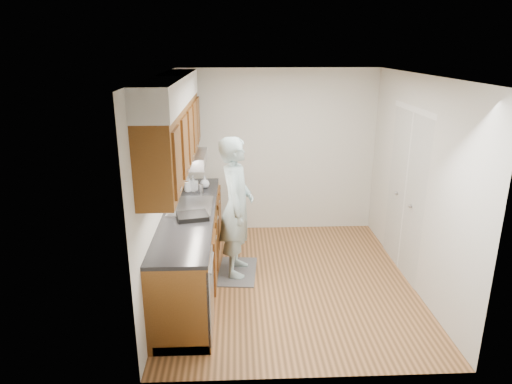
% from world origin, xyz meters
% --- Properties ---
extents(floor, '(3.50, 3.50, 0.00)m').
position_xyz_m(floor, '(0.00, 0.00, 0.00)').
color(floor, '#A16A3D').
rests_on(floor, ground).
extents(ceiling, '(3.50, 3.50, 0.00)m').
position_xyz_m(ceiling, '(0.00, 0.00, 2.50)').
color(ceiling, white).
rests_on(ceiling, wall_left).
extents(wall_left, '(0.02, 3.50, 2.50)m').
position_xyz_m(wall_left, '(-1.50, 0.00, 1.25)').
color(wall_left, beige).
rests_on(wall_left, floor).
extents(wall_right, '(0.02, 3.50, 2.50)m').
position_xyz_m(wall_right, '(1.50, 0.00, 1.25)').
color(wall_right, beige).
rests_on(wall_right, floor).
extents(wall_back, '(3.00, 0.02, 2.50)m').
position_xyz_m(wall_back, '(0.00, 1.75, 1.25)').
color(wall_back, beige).
rests_on(wall_back, floor).
extents(counter, '(0.64, 2.80, 1.30)m').
position_xyz_m(counter, '(-1.20, -0.00, 0.49)').
color(counter, brown).
rests_on(counter, floor).
extents(upper_cabinets, '(0.47, 2.80, 1.21)m').
position_xyz_m(upper_cabinets, '(-1.33, 0.05, 1.95)').
color(upper_cabinets, brown).
rests_on(upper_cabinets, wall_left).
extents(closet_door, '(0.02, 1.22, 2.05)m').
position_xyz_m(closet_door, '(1.49, 0.30, 1.02)').
color(closet_door, silver).
rests_on(closet_door, wall_right).
extents(floor_mat, '(0.55, 0.85, 0.02)m').
position_xyz_m(floor_mat, '(-0.64, 0.25, 0.01)').
color(floor_mat, slate).
rests_on(floor_mat, floor).
extents(person, '(0.54, 0.75, 2.00)m').
position_xyz_m(person, '(-0.64, 0.25, 1.02)').
color(person, '#9DBBBF').
rests_on(person, floor_mat).
extents(soap_bottle_a, '(0.12, 0.12, 0.25)m').
position_xyz_m(soap_bottle_a, '(-1.29, 0.79, 1.07)').
color(soap_bottle_a, silver).
rests_on(soap_bottle_a, counter).
extents(soap_bottle_b, '(0.13, 0.13, 0.21)m').
position_xyz_m(soap_bottle_b, '(-1.22, 0.82, 1.05)').
color(soap_bottle_b, silver).
rests_on(soap_bottle_b, counter).
extents(soap_bottle_c, '(0.19, 0.19, 0.17)m').
position_xyz_m(soap_bottle_c, '(-1.07, 0.94, 1.02)').
color(soap_bottle_c, silver).
rests_on(soap_bottle_c, counter).
extents(steel_can, '(0.07, 0.07, 0.12)m').
position_xyz_m(steel_can, '(-1.11, 0.72, 1.00)').
color(steel_can, '#A5A5AA').
rests_on(steel_can, counter).
extents(dish_rack, '(0.40, 0.35, 0.05)m').
position_xyz_m(dish_rack, '(-1.14, -0.22, 0.97)').
color(dish_rack, black).
rests_on(dish_rack, counter).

